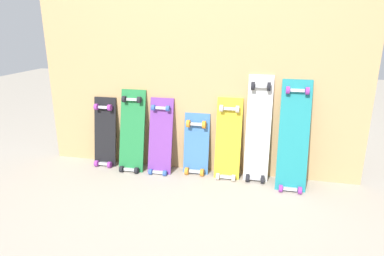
{
  "coord_description": "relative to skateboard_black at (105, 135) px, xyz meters",
  "views": [
    {
      "loc": [
        0.62,
        -2.72,
        1.28
      ],
      "look_at": [
        0.0,
        -0.07,
        0.43
      ],
      "focal_mm": 31.52,
      "sensor_mm": 36.0,
      "label": 1
    }
  ],
  "objects": [
    {
      "name": "ground_plane",
      "position": [
        0.84,
        0.02,
        -0.28
      ],
      "size": [
        12.0,
        12.0,
        0.0
      ],
      "primitive_type": "plane",
      "color": "#A89E8E"
    },
    {
      "name": "plywood_wall_panel",
      "position": [
        0.84,
        0.09,
        0.54
      ],
      "size": [
        2.81,
        0.04,
        1.66
      ],
      "primitive_type": "cube",
      "color": "tan",
      "rests_on": "ground"
    },
    {
      "name": "skateboard_black",
      "position": [
        0.0,
        0.0,
        0.0
      ],
      "size": [
        0.21,
        0.18,
        0.7
      ],
      "color": "black",
      "rests_on": "ground"
    },
    {
      "name": "skateboard_green",
      "position": [
        0.29,
        -0.03,
        0.04
      ],
      "size": [
        0.23,
        0.24,
        0.79
      ],
      "color": "#1E7238",
      "rests_on": "ground"
    },
    {
      "name": "skateboard_purple",
      "position": [
        0.55,
        -0.03,
        0.01
      ],
      "size": [
        0.21,
        0.22,
        0.73
      ],
      "color": "#6B338C",
      "rests_on": "ground"
    },
    {
      "name": "skateboard_blue",
      "position": [
        0.87,
        0.01,
        -0.05
      ],
      "size": [
        0.22,
        0.16,
        0.6
      ],
      "color": "#386BAD",
      "rests_on": "ground"
    },
    {
      "name": "skateboard_yellow",
      "position": [
        1.15,
        -0.01,
        0.03
      ],
      "size": [
        0.22,
        0.2,
        0.76
      ],
      "color": "gold",
      "rests_on": "ground"
    },
    {
      "name": "skateboard_white",
      "position": [
        1.39,
        0.0,
        0.13
      ],
      "size": [
        0.2,
        0.18,
        0.95
      ],
      "color": "silver",
      "rests_on": "ground"
    },
    {
      "name": "skateboard_teal",
      "position": [
        1.67,
        -0.06,
        0.11
      ],
      "size": [
        0.24,
        0.3,
        0.93
      ],
      "color": "#197A7F",
      "rests_on": "ground"
    }
  ]
}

